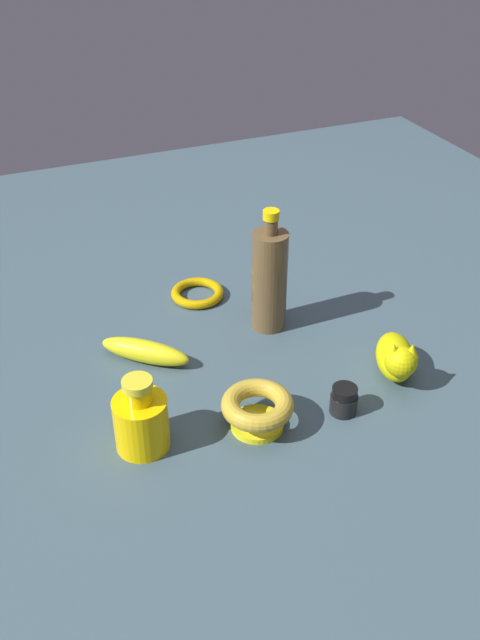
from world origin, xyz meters
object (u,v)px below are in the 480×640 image
object	(u,v)px
banana	(145,351)
bottle_short	(141,420)
bowl	(257,408)
nail_polish_jar	(344,400)
cat_figurine	(396,357)
bottle_tall	(269,279)
bangle	(197,293)

from	to	relation	value
banana	bottle_short	xyz separation A→B (m)	(-0.06, -0.20, 0.03)
bowl	nail_polish_jar	world-z (taller)	bowl
bowl	cat_figurine	world-z (taller)	cat_figurine
bottle_tall	bangle	bearing A→B (deg)	121.83
bottle_short	bangle	distance (m)	0.43
bangle	bottle_short	bearing A→B (deg)	-121.12
bottle_tall	bottle_short	distance (m)	0.38
bangle	banana	bearing A→B (deg)	-133.83
bottle_tall	bottle_short	xyz separation A→B (m)	(-0.31, -0.22, -0.05)
bowl	nail_polish_jar	bearing A→B (deg)	-8.37
nail_polish_jar	bowl	bearing A→B (deg)	171.63
banana	cat_figurine	distance (m)	0.44
cat_figurine	bottle_short	bearing A→B (deg)	179.47
cat_figurine	bangle	distance (m)	0.43
bowl	bangle	size ratio (longest dim) A/B	1.07
nail_polish_jar	cat_figurine	size ratio (longest dim) A/B	0.33
cat_figurine	bangle	size ratio (longest dim) A/B	1.39
bowl	nail_polish_jar	distance (m)	0.14
banana	bangle	bearing A→B (deg)	-92.07
cat_figurine	nail_polish_jar	bearing A→B (deg)	-159.71
bottle_short	nail_polish_jar	bearing A→B (deg)	-9.09
bottle_short	nail_polish_jar	xyz separation A→B (m)	(0.32, -0.05, -0.03)
bottle_short	nail_polish_jar	world-z (taller)	bottle_short
bowl	banana	world-z (taller)	bowl
bowl	bangle	bearing A→B (deg)	83.74
nail_polish_jar	cat_figurine	xyz separation A→B (m)	(0.13, 0.05, 0.02)
banana	cat_figurine	world-z (taller)	cat_figurine
bowl	bottle_short	xyz separation A→B (m)	(-0.18, 0.03, 0.01)
bottle_tall	banana	bearing A→B (deg)	-175.90
bottle_tall	nail_polish_jar	distance (m)	0.28
banana	bottle_short	world-z (taller)	bottle_short
bangle	bowl	bearing A→B (deg)	-96.26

